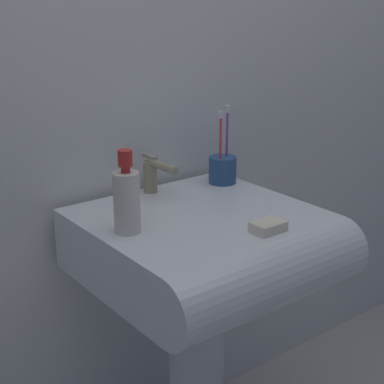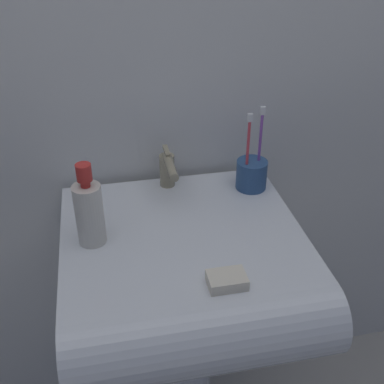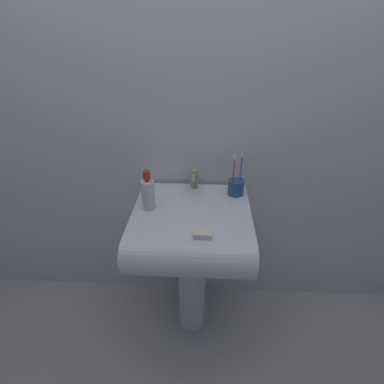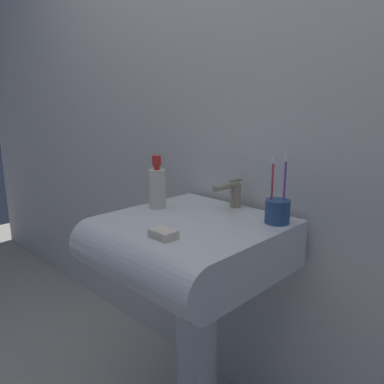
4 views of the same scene
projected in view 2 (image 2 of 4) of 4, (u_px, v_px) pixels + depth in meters
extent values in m
cube|color=silver|center=(157.00, 21.00, 1.12)|extent=(5.00, 0.05, 2.40)
cylinder|color=white|center=(184.00, 368.00, 1.34)|extent=(0.15, 0.15, 0.65)
cube|color=white|center=(182.00, 257.00, 1.13)|extent=(0.54, 0.48, 0.16)
cylinder|color=white|center=(204.00, 334.00, 0.93)|extent=(0.54, 0.16, 0.16)
cylinder|color=tan|center=(166.00, 170.00, 1.24)|extent=(0.04, 0.04, 0.09)
cylinder|color=tan|center=(170.00, 166.00, 1.16)|extent=(0.02, 0.12, 0.02)
cube|color=tan|center=(166.00, 151.00, 1.21)|extent=(0.01, 0.06, 0.01)
cylinder|color=#2D5184|center=(251.00, 174.00, 1.23)|extent=(0.08, 0.08, 0.08)
cylinder|color=#D83F4C|center=(247.00, 154.00, 1.18)|extent=(0.01, 0.01, 0.18)
cube|color=white|center=(250.00, 118.00, 1.13)|extent=(0.01, 0.01, 0.02)
cylinder|color=purple|center=(260.00, 149.00, 1.20)|extent=(0.01, 0.01, 0.18)
cube|color=white|center=(263.00, 111.00, 1.14)|extent=(0.01, 0.01, 0.02)
cylinder|color=silver|center=(90.00, 213.00, 1.02)|extent=(0.06, 0.06, 0.14)
cylinder|color=red|center=(85.00, 182.00, 0.98)|extent=(0.02, 0.02, 0.01)
cylinder|color=red|center=(84.00, 171.00, 0.97)|extent=(0.03, 0.03, 0.04)
cube|color=silver|center=(227.00, 280.00, 0.93)|extent=(0.08, 0.05, 0.02)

